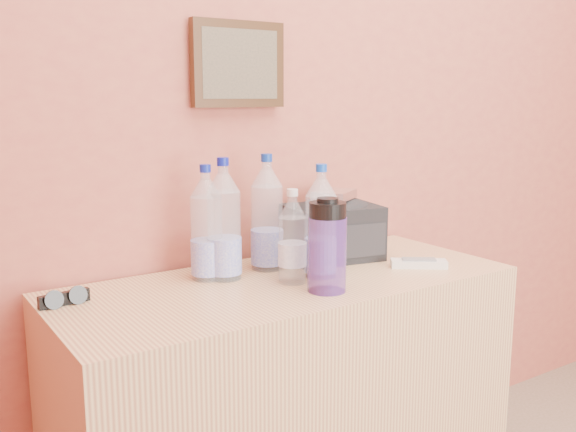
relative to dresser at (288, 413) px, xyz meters
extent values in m
plane|color=#BB654C|center=(0.40, 0.29, 0.95)|extent=(4.00, 0.00, 4.00)
cube|color=tan|center=(0.00, 0.00, 0.00)|extent=(1.29, 0.54, 0.81)
cylinder|color=silver|center=(-0.14, 0.11, 0.55)|extent=(0.09, 0.09, 0.30)
cylinder|color=#0C1792|center=(-0.14, 0.11, 0.73)|extent=(0.03, 0.03, 0.02)
cylinder|color=silver|center=(-0.18, 0.13, 0.54)|extent=(0.09, 0.09, 0.28)
cylinder|color=#0F1E91|center=(-0.18, 0.13, 0.71)|extent=(0.03, 0.03, 0.02)
cylinder|color=silver|center=(0.01, 0.13, 0.55)|extent=(0.09, 0.09, 0.30)
cylinder|color=navy|center=(0.01, 0.13, 0.73)|extent=(0.03, 0.03, 0.02)
cylinder|color=silver|center=(0.10, -0.02, 0.54)|extent=(0.09, 0.09, 0.28)
cylinder|color=#0E45BD|center=(0.10, -0.02, 0.71)|extent=(0.03, 0.03, 0.02)
cylinder|color=white|center=(0.00, -0.03, 0.51)|extent=(0.07, 0.07, 0.22)
cylinder|color=silver|center=(0.00, -0.03, 0.65)|extent=(0.03, 0.03, 0.02)
cylinder|color=#5D339C|center=(0.03, -0.14, 0.50)|extent=(0.10, 0.10, 0.20)
cylinder|color=black|center=(0.03, -0.14, 0.62)|extent=(0.10, 0.10, 0.05)
cube|color=white|center=(0.40, -0.11, 0.41)|extent=(0.16, 0.14, 0.02)
cube|color=silver|center=(0.25, 0.12, 0.61)|extent=(0.16, 0.15, 0.03)
camera|label=1|loc=(-0.95, -1.43, 0.90)|focal=40.00mm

